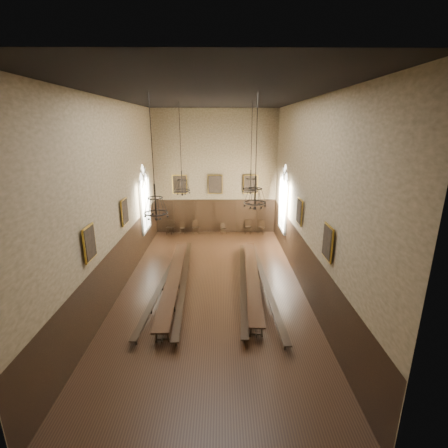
{
  "coord_description": "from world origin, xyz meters",
  "views": [
    {
      "loc": [
        0.47,
        -14.69,
        7.82
      ],
      "look_at": [
        0.59,
        1.5,
        2.9
      ],
      "focal_mm": 26.0,
      "sensor_mm": 36.0,
      "label": 1
    }
  ],
  "objects_px": {
    "table_right": "(252,280)",
    "chandelier_front_right": "(255,196)",
    "chair_7": "(261,230)",
    "chandelier_front_left": "(156,206)",
    "bench_right_outer": "(264,283)",
    "chair_2": "(196,230)",
    "bench_right_inner": "(243,282)",
    "table_left": "(174,282)",
    "chair_1": "(183,230)",
    "chair_6": "(248,229)",
    "bench_left_outer": "(162,285)",
    "chair_0": "(170,230)",
    "chandelier_back_right": "(251,183)",
    "bench_left_inner": "(184,281)",
    "chandelier_back_left": "(182,185)",
    "chair_4": "(223,230)"
  },
  "relations": [
    {
      "from": "table_right",
      "to": "chandelier_front_right",
      "type": "xyz_separation_m",
      "value": [
        -0.2,
        -2.25,
        4.81
      ]
    },
    {
      "from": "chair_7",
      "to": "chandelier_front_left",
      "type": "height_order",
      "value": "chandelier_front_left"
    },
    {
      "from": "table_right",
      "to": "chandelier_front_right",
      "type": "relative_size",
      "value": 2.12
    },
    {
      "from": "bench_right_outer",
      "to": "chandelier_front_left",
      "type": "height_order",
      "value": "chandelier_front_left"
    },
    {
      "from": "chair_2",
      "to": "chandelier_front_right",
      "type": "xyz_separation_m",
      "value": [
        3.26,
        -10.7,
        4.86
      ]
    },
    {
      "from": "bench_right_inner",
      "to": "bench_right_outer",
      "type": "distance_m",
      "value": 1.07
    },
    {
      "from": "table_left",
      "to": "chair_1",
      "type": "xyz_separation_m",
      "value": [
        -0.58,
        8.69,
        -0.1
      ]
    },
    {
      "from": "chair_2",
      "to": "chair_6",
      "type": "height_order",
      "value": "same"
    },
    {
      "from": "bench_left_outer",
      "to": "bench_right_inner",
      "type": "bearing_deg",
      "value": 4.68
    },
    {
      "from": "bench_left_outer",
      "to": "chair_1",
      "type": "relative_size",
      "value": 10.45
    },
    {
      "from": "table_left",
      "to": "bench_left_outer",
      "type": "relative_size",
      "value": 1.02
    },
    {
      "from": "table_right",
      "to": "chair_0",
      "type": "xyz_separation_m",
      "value": [
        -5.42,
        8.48,
        -0.04
      ]
    },
    {
      "from": "chair_1",
      "to": "bench_right_inner",
      "type": "bearing_deg",
      "value": -68.97
    },
    {
      "from": "chandelier_front_left",
      "to": "bench_right_outer",
      "type": "bearing_deg",
      "value": 26.18
    },
    {
      "from": "chair_6",
      "to": "bench_right_inner",
      "type": "bearing_deg",
      "value": -88.99
    },
    {
      "from": "table_left",
      "to": "chandelier_front_right",
      "type": "xyz_separation_m",
      "value": [
        3.68,
        -2.05,
        4.81
      ]
    },
    {
      "from": "bench_left_outer",
      "to": "bench_right_outer",
      "type": "height_order",
      "value": "bench_right_outer"
    },
    {
      "from": "table_left",
      "to": "chandelier_back_right",
      "type": "distance_m",
      "value": 6.41
    },
    {
      "from": "chair_2",
      "to": "chandelier_front_right",
      "type": "distance_m",
      "value": 12.2
    },
    {
      "from": "table_left",
      "to": "bench_left_inner",
      "type": "relative_size",
      "value": 0.91
    },
    {
      "from": "bench_right_inner",
      "to": "chair_6",
      "type": "distance_m",
      "value": 8.55
    },
    {
      "from": "table_left",
      "to": "bench_left_inner",
      "type": "distance_m",
      "value": 0.54
    },
    {
      "from": "table_left",
      "to": "chair_7",
      "type": "height_order",
      "value": "chair_7"
    },
    {
      "from": "bench_right_inner",
      "to": "chair_7",
      "type": "distance_m",
      "value": 8.69
    },
    {
      "from": "bench_left_inner",
      "to": "bench_right_inner",
      "type": "height_order",
      "value": "bench_left_inner"
    },
    {
      "from": "table_left",
      "to": "bench_left_inner",
      "type": "xyz_separation_m",
      "value": [
        0.45,
        0.29,
        -0.07
      ]
    },
    {
      "from": "chair_0",
      "to": "chandelier_front_right",
      "type": "bearing_deg",
      "value": -53.79
    },
    {
      "from": "bench_left_outer",
      "to": "chair_2",
      "type": "bearing_deg",
      "value": 83.59
    },
    {
      "from": "table_right",
      "to": "chair_6",
      "type": "xyz_separation_m",
      "value": [
        0.46,
        8.51,
        -0.04
      ]
    },
    {
      "from": "chair_1",
      "to": "chandelier_back_left",
      "type": "bearing_deg",
      "value": -86.62
    },
    {
      "from": "chair_2",
      "to": "chair_7",
      "type": "relative_size",
      "value": 1.01
    },
    {
      "from": "bench_left_inner",
      "to": "chandelier_front_right",
      "type": "relative_size",
      "value": 2.39
    },
    {
      "from": "bench_left_outer",
      "to": "chair_4",
      "type": "height_order",
      "value": "chair_4"
    },
    {
      "from": "table_left",
      "to": "chandelier_front_left",
      "type": "relative_size",
      "value": 2.01
    },
    {
      "from": "chair_6",
      "to": "chandelier_front_right",
      "type": "height_order",
      "value": "chandelier_front_right"
    },
    {
      "from": "chair_6",
      "to": "table_left",
      "type": "bearing_deg",
      "value": -109.45
    },
    {
      "from": "table_left",
      "to": "chandelier_front_left",
      "type": "bearing_deg",
      "value": -94.98
    },
    {
      "from": "bench_right_outer",
      "to": "chair_0",
      "type": "bearing_deg",
      "value": 124.76
    },
    {
      "from": "chandelier_front_right",
      "to": "chair_2",
      "type": "bearing_deg",
      "value": 106.95
    },
    {
      "from": "chair_1",
      "to": "chandelier_front_right",
      "type": "bearing_deg",
      "value": -72.66
    },
    {
      "from": "bench_left_inner",
      "to": "chandelier_back_right",
      "type": "distance_m",
      "value": 6.1
    },
    {
      "from": "bench_right_inner",
      "to": "chair_7",
      "type": "height_order",
      "value": "chair_7"
    },
    {
      "from": "bench_right_outer",
      "to": "chandelier_back_left",
      "type": "distance_m",
      "value": 6.76
    },
    {
      "from": "table_right",
      "to": "chair_6",
      "type": "relative_size",
      "value": 8.88
    },
    {
      "from": "chair_0",
      "to": "chair_7",
      "type": "relative_size",
      "value": 1.01
    },
    {
      "from": "chandelier_back_left",
      "to": "chair_1",
      "type": "bearing_deg",
      "value": 97.66
    },
    {
      "from": "chair_7",
      "to": "chandelier_back_left",
      "type": "relative_size",
      "value": 0.22
    },
    {
      "from": "chair_0",
      "to": "chandelier_back_left",
      "type": "bearing_deg",
      "value": -63.22
    },
    {
      "from": "chair_2",
      "to": "chandelier_back_left",
      "type": "relative_size",
      "value": 0.22
    },
    {
      "from": "chair_2",
      "to": "chair_1",
      "type": "bearing_deg",
      "value": 161.26
    }
  ]
}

